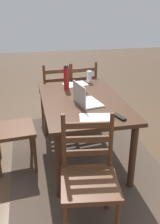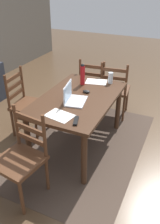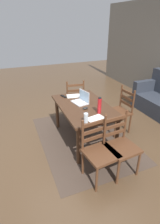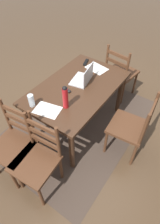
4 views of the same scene
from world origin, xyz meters
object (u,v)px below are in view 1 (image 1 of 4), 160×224
(chair_left_far, at_px, (89,179))
(tv_remote, at_px, (119,117))
(chair_right_near, at_px, (80,93))
(chair_far_head, at_px, (10,129))
(dining_table, at_px, (82,108))
(water_bottle, at_px, (66,77))
(chair_right_far, at_px, (56,94))
(laptop, at_px, (85,99))
(drinking_glass, at_px, (89,77))
(computer_mouse, at_px, (83,93))

(chair_left_far, distance_m, tv_remote, 0.67)
(chair_right_near, height_order, chair_far_head, same)
(chair_right_near, bearing_deg, dining_table, 169.69)
(chair_far_head, xyz_separation_m, water_bottle, (0.39, -0.70, 0.43))
(chair_right_near, bearing_deg, chair_right_far, 90.02)
(laptop, height_order, drinking_glass, laptop)
(chair_right_near, bearing_deg, chair_far_head, 135.18)
(tv_remote, bearing_deg, dining_table, -85.70)
(dining_table, xyz_separation_m, computer_mouse, (0.16, -0.04, 0.12))
(chair_right_far, relative_size, chair_far_head, 1.00)
(chair_far_head, height_order, water_bottle, water_bottle)
(chair_far_head, height_order, tv_remote, chair_far_head)
(chair_left_far, height_order, laptop, laptop)
(chair_far_head, bearing_deg, drinking_glass, -59.97)
(dining_table, height_order, water_bottle, water_bottle)
(laptop, xyz_separation_m, tv_remote, (-0.40, -0.23, -0.05))
(chair_left_far, height_order, chair_right_near, same)
(drinking_glass, height_order, tv_remote, drinking_glass)
(chair_right_far, distance_m, tv_remote, 1.61)
(chair_right_near, relative_size, tv_remote, 5.59)
(chair_far_head, bearing_deg, chair_right_near, -44.82)
(laptop, relative_size, drinking_glass, 2.29)
(dining_table, relative_size, chair_left_far, 1.49)
(chair_right_far, relative_size, drinking_glass, 6.11)
(chair_right_far, bearing_deg, tv_remote, -165.45)
(chair_left_far, distance_m, laptop, 0.93)
(chair_right_far, height_order, water_bottle, water_bottle)
(computer_mouse, bearing_deg, water_bottle, 38.31)
(dining_table, bearing_deg, laptop, 176.03)
(dining_table, bearing_deg, water_bottle, 16.30)
(dining_table, distance_m, chair_left_far, 1.03)
(dining_table, xyz_separation_m, chair_far_head, (-0.00, 0.81, -0.18))
(water_bottle, relative_size, computer_mouse, 2.98)
(chair_left_far, distance_m, drinking_glass, 1.68)
(drinking_glass, bearing_deg, chair_right_near, 5.99)
(water_bottle, bearing_deg, computer_mouse, -145.66)
(chair_right_near, distance_m, computer_mouse, 0.90)
(chair_right_far, xyz_separation_m, chair_far_head, (-1.00, 0.64, 0.00))
(chair_right_near, height_order, computer_mouse, chair_right_near)
(tv_remote, bearing_deg, water_bottle, -88.33)
(chair_right_far, xyz_separation_m, laptop, (-1.13, -0.16, 0.34))
(chair_right_far, height_order, computer_mouse, chair_right_far)
(laptop, distance_m, drinking_glass, 0.77)
(chair_far_head, bearing_deg, chair_right_far, -32.60)
(chair_left_far, relative_size, chair_far_head, 1.00)
(drinking_glass, relative_size, computer_mouse, 1.55)
(dining_table, height_order, chair_right_far, chair_right_far)
(dining_table, distance_m, water_bottle, 0.48)
(chair_right_far, distance_m, chair_left_far, 1.99)
(water_bottle, distance_m, computer_mouse, 0.31)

